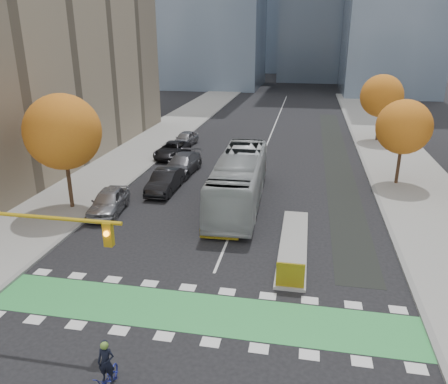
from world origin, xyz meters
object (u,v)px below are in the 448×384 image
at_px(tree_west, 63,132).
at_px(parked_car_b, 165,181).
at_px(parked_car_c, 182,164).
at_px(parked_car_d, 172,150).
at_px(cyclist, 108,376).
at_px(parked_car_a, 109,201).
at_px(tree_east_near, 404,127).
at_px(parked_car_e, 185,139).
at_px(tree_east_far, 382,96).
at_px(bus, 239,180).
at_px(hazard_board, 290,275).

distance_m(tree_west, parked_car_b, 8.67).
bearing_deg(parked_car_c, parked_car_d, 120.59).
distance_m(cyclist, parked_car_a, 16.90).
xyz_separation_m(tree_east_near, cyclist, (-13.96, -25.63, -4.15)).
relative_size(parked_car_b, parked_car_e, 1.13).
height_order(tree_east_near, parked_car_d, tree_east_near).
xyz_separation_m(parked_car_b, parked_car_e, (-2.50, 15.00, -0.07)).
xyz_separation_m(tree_west, parked_car_e, (3.00, 19.73, -4.83)).
relative_size(parked_car_c, parked_car_e, 1.26).
height_order(tree_east_far, parked_car_d, tree_east_far).
bearing_deg(parked_car_a, parked_car_e, 82.90).
bearing_deg(tree_west, tree_east_near, 22.62).
distance_m(tree_west, parked_car_d, 15.79).
height_order(tree_east_near, parked_car_a, tree_east_near).
distance_m(parked_car_a, parked_car_e, 20.00).
bearing_deg(parked_car_c, tree_west, -115.45).
distance_m(bus, parked_car_c, 9.09).
relative_size(parked_car_d, parked_car_e, 1.20).
bearing_deg(hazard_board, parked_car_a, 149.92).
distance_m(bus, parked_car_b, 6.49).
bearing_deg(parked_car_d, tree_west, -98.81).
xyz_separation_m(hazard_board, parked_car_d, (-13.00, 22.53, -0.03)).
bearing_deg(tree_east_near, parked_car_c, -179.16).
bearing_deg(parked_car_a, parked_car_d, 82.90).
bearing_deg(parked_car_a, parked_car_b, 56.33).
bearing_deg(tree_east_near, bus, -150.97).
xyz_separation_m(tree_east_far, parked_car_a, (-21.50, -26.27, -4.39)).
relative_size(tree_west, parked_car_d, 1.48).
xyz_separation_m(parked_car_a, parked_car_c, (2.50, 10.00, -0.01)).
bearing_deg(tree_east_far, parked_car_c, -139.43).
bearing_deg(tree_west, parked_car_e, 81.35).
height_order(cyclist, parked_car_d, cyclist).
height_order(hazard_board, tree_west, tree_west).
height_order(tree_east_near, parked_car_b, tree_east_near).
height_order(bus, parked_car_a, bus).
relative_size(hazard_board, cyclist, 0.66).
bearing_deg(parked_car_c, parked_car_a, -100.01).
bearing_deg(bus, parked_car_d, 125.17).
bearing_deg(tree_east_near, parked_car_d, 167.31).
xyz_separation_m(parked_car_a, parked_car_d, (0.00, 15.00, -0.08)).
bearing_deg(parked_car_d, parked_car_b, -73.27).
bearing_deg(tree_east_near, cyclist, -118.57).
height_order(parked_car_a, parked_car_c, parked_car_a).
height_order(hazard_board, tree_east_near, tree_east_near).
height_order(parked_car_c, parked_car_e, parked_car_c).
distance_m(parked_car_b, parked_car_d, 10.31).
relative_size(bus, parked_car_e, 2.88).
bearing_deg(parked_car_b, cyclist, -77.23).
xyz_separation_m(tree_east_far, parked_car_c, (-19.00, -16.27, -4.39)).
relative_size(tree_east_near, parked_car_a, 1.41).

